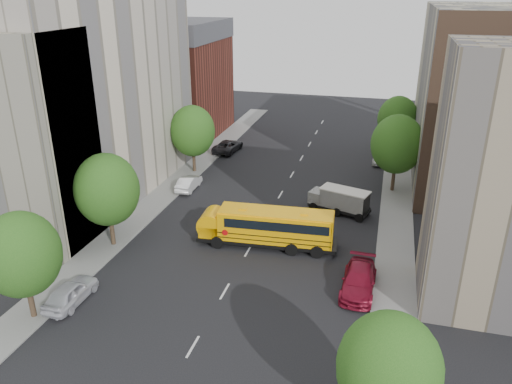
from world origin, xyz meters
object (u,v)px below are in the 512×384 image
at_px(street_tree_0, 21,255).
at_px(street_tree_4, 397,144).
at_px(street_tree_1, 107,190).
at_px(parked_car_1, 189,183).
at_px(school_bus, 266,226).
at_px(parked_car_5, 382,156).
at_px(parked_car_3, 359,280).
at_px(parked_car_2, 228,146).
at_px(street_tree_2, 193,131).
at_px(street_tree_5, 398,119).
at_px(street_tree_3, 389,369).
at_px(safari_truck, 340,200).
at_px(parked_car_0, 71,292).

bearing_deg(street_tree_0, street_tree_4, 51.84).
bearing_deg(street_tree_1, parked_car_1, 83.82).
height_order(school_bus, parked_car_5, school_bus).
bearing_deg(parked_car_3, school_bus, 150.85).
bearing_deg(parked_car_2, school_bus, 120.90).
xyz_separation_m(street_tree_2, school_bus, (12.14, -14.73, -3.03)).
bearing_deg(street_tree_5, parked_car_5, -114.80).
relative_size(street_tree_5, parked_car_1, 1.74).
bearing_deg(parked_car_5, street_tree_0, -113.53).
relative_size(street_tree_3, parked_car_2, 1.32).
bearing_deg(street_tree_1, street_tree_3, -32.47).
xyz_separation_m(street_tree_4, parked_car_5, (-1.40, 8.97, -4.30)).
height_order(street_tree_1, safari_truck, street_tree_1).
bearing_deg(parked_car_0, street_tree_0, 56.69).
relative_size(street_tree_2, safari_truck, 1.30).
relative_size(street_tree_5, parked_car_0, 1.65).
distance_m(street_tree_5, parked_car_3, 31.69).
height_order(street_tree_1, parked_car_1, street_tree_1).
relative_size(parked_car_1, parked_car_2, 0.80).
xyz_separation_m(parked_car_0, parked_car_2, (0.00, 34.04, -0.03)).
bearing_deg(parked_car_1, street_tree_2, -75.90).
distance_m(street_tree_3, safari_truck, 25.93).
height_order(parked_car_0, parked_car_1, parked_car_0).
xyz_separation_m(street_tree_2, parked_car_5, (20.60, 8.97, -4.05)).
xyz_separation_m(street_tree_3, parked_car_3, (-1.98, 12.61, -3.65)).
relative_size(street_tree_3, parked_car_1, 1.65).
relative_size(school_bus, parked_car_3, 2.09).
distance_m(safari_truck, parked_car_5, 16.03).
xyz_separation_m(street_tree_5, safari_truck, (-4.72, -18.71, -3.43)).
height_order(street_tree_0, parked_car_0, street_tree_0).
distance_m(school_bus, parked_car_5, 25.18).
bearing_deg(parked_car_3, street_tree_2, 137.37).
bearing_deg(street_tree_4, parked_car_1, -166.16).
xyz_separation_m(street_tree_4, street_tree_5, (-0.00, 12.00, -0.37)).
height_order(street_tree_3, parked_car_1, street_tree_3).
relative_size(street_tree_0, street_tree_1, 0.94).
bearing_deg(street_tree_5, street_tree_1, -126.25).
bearing_deg(street_tree_5, street_tree_2, -151.39).
height_order(safari_truck, parked_car_1, safari_truck).
distance_m(street_tree_5, parked_car_1, 27.05).
distance_m(street_tree_2, parked_car_5, 22.83).
bearing_deg(street_tree_2, street_tree_0, -90.00).
xyz_separation_m(street_tree_2, street_tree_3, (22.00, -32.00, -0.37)).
distance_m(street_tree_1, parked_car_1, 13.68).
bearing_deg(street_tree_2, parked_car_2, 80.22).
height_order(street_tree_4, parked_car_2, street_tree_4).
distance_m(parked_car_1, parked_car_3, 23.49).
distance_m(street_tree_1, street_tree_5, 37.20).
bearing_deg(parked_car_0, school_bus, -133.25).
height_order(street_tree_3, street_tree_4, street_tree_4).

